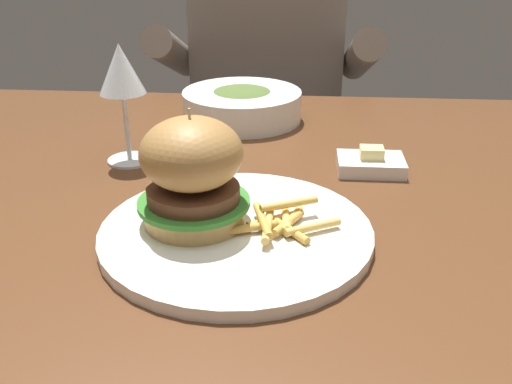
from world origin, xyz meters
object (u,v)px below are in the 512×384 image
(butter_dish, at_px, (371,163))
(diner_person, at_px, (267,132))
(soup_bowl, at_px, (242,104))
(burger_sandwich, at_px, (192,172))
(main_plate, at_px, (236,233))
(wine_glass, at_px, (121,75))

(butter_dish, distance_m, diner_person, 0.71)
(soup_bowl, bearing_deg, diner_person, 87.33)
(diner_person, bearing_deg, soup_bowl, -92.67)
(burger_sandwich, distance_m, butter_dish, 0.30)
(main_plate, relative_size, butter_dish, 3.25)
(wine_glass, xyz_separation_m, diner_person, (0.17, 0.65, -0.31))
(wine_glass, height_order, soup_bowl, wine_glass)
(soup_bowl, xyz_separation_m, diner_person, (0.02, 0.44, -0.21))
(butter_dish, bearing_deg, diner_person, 105.60)
(wine_glass, xyz_separation_m, butter_dish, (0.35, -0.01, -0.12))
(main_plate, distance_m, soup_bowl, 0.43)
(main_plate, distance_m, diner_person, 0.88)
(butter_dish, relative_size, diner_person, 0.08)
(main_plate, height_order, butter_dish, butter_dish)
(wine_glass, distance_m, butter_dish, 0.37)
(butter_dish, bearing_deg, burger_sandwich, -138.08)
(burger_sandwich, xyz_separation_m, butter_dish, (0.22, 0.20, -0.06))
(soup_bowl, bearing_deg, butter_dish, -46.88)
(diner_person, bearing_deg, burger_sandwich, -92.25)
(soup_bowl, bearing_deg, wine_glass, -125.07)
(burger_sandwich, relative_size, butter_dish, 1.42)
(main_plate, bearing_deg, burger_sandwich, 169.29)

